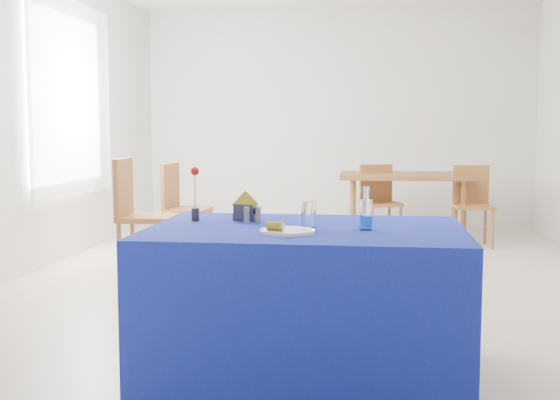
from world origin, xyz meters
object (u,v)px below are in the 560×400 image
object	(u,v)px
chair_bg_left	(379,197)
chair_win_b	(180,202)
water_bottle	(366,215)
plate	(287,231)
blue_table	(305,300)
oak_table	(406,180)
chair_bg_right	(472,199)
chair_win_a	(137,208)

from	to	relation	value
chair_bg_left	chair_win_b	world-z (taller)	chair_win_b
water_bottle	chair_win_b	distance (m)	3.81
water_bottle	chair_win_b	xyz separation A→B (m)	(-1.88, 3.29, -0.30)
plate	blue_table	world-z (taller)	plate
water_bottle	oak_table	xyz separation A→B (m)	(0.41, 4.61, -0.15)
plate	water_bottle	world-z (taller)	water_bottle
plate	chair_bg_right	xyz separation A→B (m)	(1.48, 4.42, -0.27)
oak_table	water_bottle	bearing A→B (deg)	-95.04
chair_win_a	chair_win_b	distance (m)	1.04
oak_table	chair_win_b	world-z (taller)	chair_win_b
blue_table	water_bottle	size ratio (longest dim) A/B	7.44
chair_win_b	blue_table	bearing A→B (deg)	-148.51
plate	blue_table	distance (m)	0.44
plate	chair_bg_left	size ratio (longest dim) A/B	0.31
plate	water_bottle	bearing A→B (deg)	22.62
oak_table	blue_table	bearing A→B (deg)	-98.86
chair_bg_left	chair_win_a	world-z (taller)	chair_win_a
chair_win_b	chair_bg_right	bearing A→B (deg)	-66.31
plate	chair_win_b	xyz separation A→B (m)	(-1.50, 3.45, -0.24)
chair_bg_left	chair_win_b	xyz separation A→B (m)	(-1.98, -1.17, 0.03)
oak_table	chair_bg_left	xyz separation A→B (m)	(-0.31, -0.15, -0.18)
plate	blue_table	bearing A→B (deg)	70.67
blue_table	water_bottle	xyz separation A→B (m)	(0.31, -0.05, 0.45)
chair_bg_right	chair_win_a	distance (m)	3.67
chair_bg_right	chair_win_b	bearing A→B (deg)	-166.13
chair_bg_right	chair_bg_left	bearing A→B (deg)	164.82
plate	water_bottle	xyz separation A→B (m)	(0.38, 0.16, 0.06)
water_bottle	chair_win_b	size ratio (longest dim) A/B	0.23
chair_win_a	chair_win_b	xyz separation A→B (m)	(0.09, 1.03, -0.05)
oak_table	plate	bearing A→B (deg)	-99.32
plate	chair_bg_right	distance (m)	4.67
chair_win_a	chair_win_b	world-z (taller)	chair_win_a
chair_bg_left	chair_win_b	bearing A→B (deg)	-170.56
water_bottle	chair_win_a	xyz separation A→B (m)	(-1.97, 2.26, -0.25)
chair_win_a	chair_bg_right	bearing A→B (deg)	-60.24
plate	chair_win_a	xyz separation A→B (m)	(-1.60, 2.42, -0.18)
chair_win_b	chair_bg_left	bearing A→B (deg)	-53.87
blue_table	chair_win_a	bearing A→B (deg)	126.92
chair_bg_left	chair_win_a	distance (m)	3.02
chair_win_b	water_bottle	bearing A→B (deg)	-144.66
blue_table	chair_bg_left	world-z (taller)	chair_bg_left
blue_table	chair_bg_right	bearing A→B (deg)	71.58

